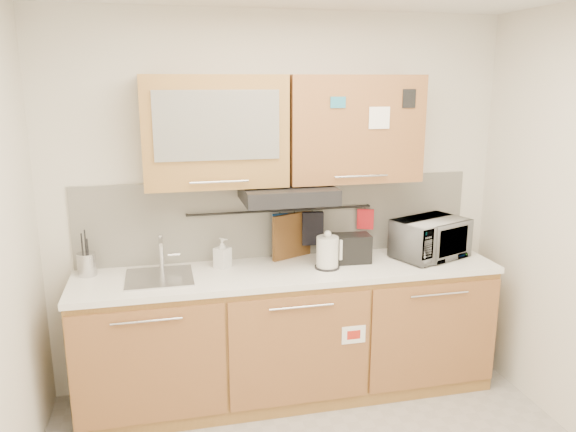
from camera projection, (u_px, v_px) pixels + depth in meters
wall_back at (280, 203)px, 3.95m from camera, size 3.20×0.00×3.20m
base_cabinet at (290, 339)px, 3.87m from camera, size 2.80×0.64×0.88m
countertop at (290, 271)px, 3.75m from camera, size 2.82×0.62×0.04m
backsplash at (280, 218)px, 3.96m from camera, size 2.80×0.02×0.56m
upper_cabinets at (284, 130)px, 3.65m from camera, size 1.82×0.37×0.70m
range_hood at (288, 194)px, 3.68m from camera, size 0.60×0.46×0.10m
sink at (160, 277)px, 3.58m from camera, size 0.42×0.40×0.26m
utensil_rail at (281, 211)px, 3.91m from camera, size 1.30×0.02×0.02m
utensil_crock at (87, 264)px, 3.60m from camera, size 0.13×0.13×0.30m
kettle at (328, 253)px, 3.74m from camera, size 0.19×0.17×0.26m
toaster at (351, 248)px, 3.86m from camera, size 0.27×0.17×0.20m
microwave at (430, 238)px, 3.96m from camera, size 0.59×0.50×0.28m
soap_bottle at (222, 253)px, 3.75m from camera, size 0.13×0.13×0.20m
cutting_board at (295, 244)px, 3.98m from camera, size 0.35×0.18×0.46m
oven_mitt at (280, 227)px, 3.92m from camera, size 0.11×0.03×0.19m
dark_pouch at (313, 228)px, 3.98m from camera, size 0.15×0.06×0.24m
pot_holder at (365, 219)px, 4.05m from camera, size 0.12×0.06×0.15m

